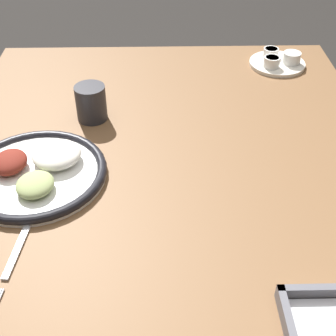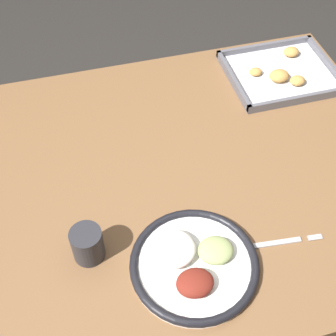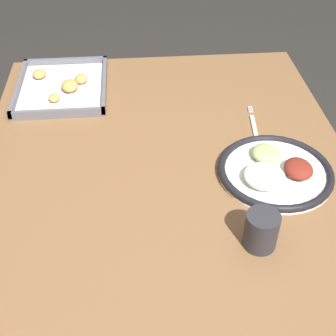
{
  "view_description": "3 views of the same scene",
  "coord_description": "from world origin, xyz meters",
  "px_view_note": "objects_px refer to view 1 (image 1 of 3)",
  "views": [
    {
      "loc": [
        0.73,
        -0.02,
        1.4
      ],
      "look_at": [
        -0.01,
        0.0,
        0.81
      ],
      "focal_mm": 50.0,
      "sensor_mm": 36.0,
      "label": 1
    },
    {
      "loc": [
        -0.21,
        -0.75,
        1.73
      ],
      "look_at": [
        -0.01,
        0.0,
        0.81
      ],
      "focal_mm": 50.0,
      "sensor_mm": 36.0,
      "label": 2
    },
    {
      "loc": [
        -0.89,
        0.08,
        1.56
      ],
      "look_at": [
        -0.01,
        0.0,
        0.81
      ],
      "focal_mm": 50.0,
      "sensor_mm": 36.0,
      "label": 3
    }
  ],
  "objects_px": {
    "drinking_cup": "(91,103)",
    "fork": "(18,248)",
    "dinner_plate": "(36,171)",
    "saucer_plate": "(278,61)"
  },
  "relations": [
    {
      "from": "dinner_plate",
      "to": "saucer_plate",
      "type": "relative_size",
      "value": 1.83
    },
    {
      "from": "fork",
      "to": "saucer_plate",
      "type": "xyz_separation_m",
      "value": [
        -0.69,
        0.59,
        0.01
      ]
    },
    {
      "from": "dinner_plate",
      "to": "saucer_plate",
      "type": "bearing_deg",
      "value": 129.34
    },
    {
      "from": "dinner_plate",
      "to": "fork",
      "type": "height_order",
      "value": "dinner_plate"
    },
    {
      "from": "dinner_plate",
      "to": "drinking_cup",
      "type": "relative_size",
      "value": 3.39
    },
    {
      "from": "fork",
      "to": "saucer_plate",
      "type": "bearing_deg",
      "value": 144.96
    },
    {
      "from": "dinner_plate",
      "to": "fork",
      "type": "relative_size",
      "value": 1.33
    },
    {
      "from": "fork",
      "to": "drinking_cup",
      "type": "xyz_separation_m",
      "value": [
        -0.42,
        0.09,
        0.04
      ]
    },
    {
      "from": "saucer_plate",
      "to": "dinner_plate",
      "type": "bearing_deg",
      "value": -50.66
    },
    {
      "from": "drinking_cup",
      "to": "fork",
      "type": "bearing_deg",
      "value": -11.71
    }
  ]
}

